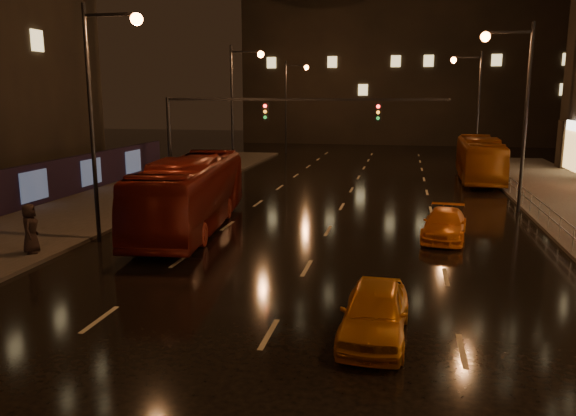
{
  "coord_description": "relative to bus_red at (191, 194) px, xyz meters",
  "views": [
    {
      "loc": [
        3.35,
        -9.74,
        6.31
      ],
      "look_at": [
        -0.47,
        8.81,
        2.5
      ],
      "focal_mm": 35.0,
      "sensor_mm": 36.0,
      "label": 1
    }
  ],
  "objects": [
    {
      "name": "traffic_signal",
      "position": [
        1.45,
        4.87,
        3.02
      ],
      "size": [
        15.31,
        0.32,
        6.2
      ],
      "color": "black",
      "rests_on": "ground"
    },
    {
      "name": "taxi_far",
      "position": [
        11.8,
        0.49,
        -1.07
      ],
      "size": [
        2.37,
        4.63,
        1.29
      ],
      "primitive_type": "imported",
      "rotation": [
        0.0,
        0.0,
        -0.13
      ],
      "color": "orange",
      "rests_on": "ground"
    },
    {
      "name": "bus_red",
      "position": [
        0.0,
        0.0,
        0.0
      ],
      "size": [
        4.32,
        12.56,
        3.43
      ],
      "primitive_type": "imported",
      "rotation": [
        0.0,
        0.0,
        0.12
      ],
      "color": "maroon",
      "rests_on": "ground"
    },
    {
      "name": "taxi_near",
      "position": [
        9.29,
        -10.8,
        -1.0
      ],
      "size": [
        1.84,
        4.27,
        1.43
      ],
      "primitive_type": "imported",
      "rotation": [
        0.0,
        0.0,
        -0.03
      ],
      "color": "#BF6D12",
      "rests_on": "ground"
    },
    {
      "name": "sidewalk_left",
      "position": [
        -6.99,
        -0.13,
        -1.64
      ],
      "size": [
        7.0,
        70.0,
        0.15
      ],
      "primitive_type": "cube",
      "color": "#38332D",
      "rests_on": "ground"
    },
    {
      "name": "building_distant",
      "position": [
        10.51,
        56.87,
        16.29
      ],
      "size": [
        44.0,
        16.0,
        36.0
      ],
      "primitive_type": "cube",
      "color": "black",
      "rests_on": "ground"
    },
    {
      "name": "bus_curb",
      "position": [
        15.51,
        19.26,
        -0.09
      ],
      "size": [
        3.12,
        11.74,
        3.25
      ],
      "primitive_type": "imported",
      "rotation": [
        0.0,
        0.0,
        -0.03
      ],
      "color": "#8D420E",
      "rests_on": "ground"
    },
    {
      "name": "pedestrian_c",
      "position": [
        -4.49,
        -5.79,
        -0.57
      ],
      "size": [
        0.94,
        1.13,
        1.98
      ],
      "primitive_type": "imported",
      "rotation": [
        0.0,
        0.0,
        1.95
      ],
      "color": "black",
      "rests_on": "sidewalk_left"
    },
    {
      "name": "ground",
      "position": [
        6.51,
        4.87,
        -1.71
      ],
      "size": [
        140.0,
        140.0,
        0.0
      ],
      "primitive_type": "plane",
      "color": "black",
      "rests_on": "ground"
    },
    {
      "name": "railing_right",
      "position": [
        16.71,
        2.87,
        -0.82
      ],
      "size": [
        0.05,
        56.0,
        1.0
      ],
      "color": "#99999E",
      "rests_on": "sidewalk_right"
    }
  ]
}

